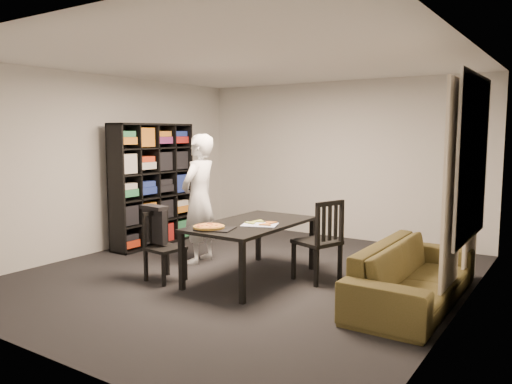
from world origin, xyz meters
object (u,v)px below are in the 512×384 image
Objects in this scene: person at (199,199)px; pepperoni_pizza at (209,227)px; dining_table at (251,228)px; chair_left at (161,241)px; chair_right at (323,236)px; sofa at (413,274)px; baking_tray at (215,229)px; bookshelf at (153,185)px.

person reaches higher than pepperoni_pizza.
dining_table is 1.10m from chair_left.
chair_left is at bearing -178.24° from pepperoni_pizza.
dining_table is at bearing 73.98° from pepperoni_pizza.
chair_right reaches higher than sofa.
baking_tray is at bearing -100.59° from dining_table.
baking_tray is at bearing -79.42° from chair_left.
pepperoni_pizza is 2.24m from sofa.
bookshelf is 4.75× the size of baking_tray.
bookshelf is 0.91× the size of sofa.
baking_tray reaches higher than dining_table.
dining_table is 1.92m from sofa.
dining_table is 0.95× the size of person.
person is 4.36× the size of baking_tray.
bookshelf is 2.00m from chair_left.
pepperoni_pizza is (-0.17, -0.59, 0.09)m from dining_table.
pepperoni_pizza is at bearing -30.89° from bookshelf.
chair_left is at bearing -40.16° from chair_right.
baking_tray is at bearing -29.55° from bookshelf.
pepperoni_pizza is (-0.07, -0.03, 0.02)m from baking_tray.
baking_tray is (-0.87, -0.93, 0.14)m from chair_right.
bookshelf reaches higher than chair_left.
person is at bearing 15.54° from chair_left.
chair_left is 0.98m from person.
person is 1.25m from baking_tray.
dining_table is at bearing 79.41° from baking_tray.
chair_right reaches higher than dining_table.
pepperoni_pizza is 0.17× the size of sofa.
bookshelf is at bearing 83.47° from sofa.
dining_table is 2.01× the size of chair_left.
pepperoni_pizza reaches higher than dining_table.
chair_right is at bearing 45.54° from pepperoni_pizza.
chair_left reaches higher than pepperoni_pizza.
person is (-1.03, 0.26, 0.24)m from dining_table.
chair_right reaches higher than baking_tray.
bookshelf is 4.28m from sofa.
baking_tray is (-0.11, -0.56, 0.07)m from dining_table.
baking_tray is at bearing -23.98° from chair_right.
baking_tray is at bearing 41.60° from person.
bookshelf reaches higher than chair_right.
chair_right is 2.45× the size of baking_tray.
chair_right is 1.83m from person.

